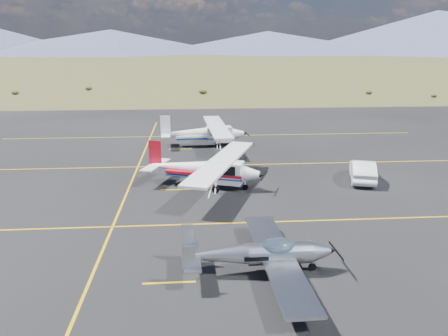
# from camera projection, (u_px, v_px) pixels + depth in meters

# --- Properties ---
(ground) EXTENTS (1600.00, 1600.00, 0.00)m
(ground) POSITION_uv_depth(u_px,v_px,m) (238.00, 240.00, 19.96)
(ground) COLOR #383D1C
(ground) RESTS_ON ground
(apron) EXTENTS (72.00, 72.00, 0.02)m
(apron) POSITION_uv_depth(u_px,v_px,m) (226.00, 191.00, 26.67)
(apron) COLOR black
(apron) RESTS_ON ground
(aircraft_low_wing) EXTENTS (5.79, 8.09, 1.76)m
(aircraft_low_wing) POSITION_uv_depth(u_px,v_px,m) (262.00, 254.00, 16.83)
(aircraft_low_wing) COLOR #BBBDC2
(aircraft_low_wing) RESTS_ON apron
(aircraft_cessna) EXTENTS (7.65, 10.73, 2.77)m
(aircraft_cessna) POSITION_uv_depth(u_px,v_px,m) (205.00, 168.00, 27.19)
(aircraft_cessna) COLOR white
(aircraft_cessna) RESTS_ON apron
(aircraft_plain) EXTENTS (6.58, 10.99, 2.78)m
(aircraft_plain) POSITION_uv_depth(u_px,v_px,m) (204.00, 132.00, 38.22)
(aircraft_plain) COLOR white
(aircraft_plain) RESTS_ON apron
(sedan) EXTENTS (2.61, 4.42, 1.38)m
(sedan) POSITION_uv_depth(u_px,v_px,m) (363.00, 170.00, 28.56)
(sedan) COLOR white
(sedan) RESTS_ON apron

